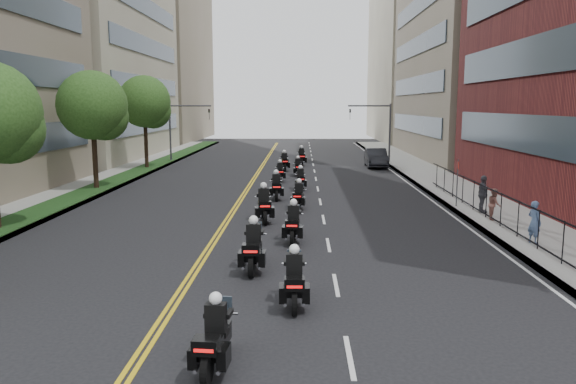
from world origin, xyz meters
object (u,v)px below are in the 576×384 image
motorcycle_4 (264,206)px  motorcycle_6 (276,188)px  motorcycle_7 (301,180)px  pedestrian_c (483,194)px  motorcycle_11 (302,157)px  parked_sedan (376,158)px  pedestrian_b (494,204)px  motorcycle_3 (293,225)px  motorcycle_5 (299,197)px  motorcycle_0 (215,340)px  motorcycle_2 (253,249)px  motorcycle_8 (280,173)px  motorcycle_10 (284,162)px  motorcycle_1 (294,282)px  motorcycle_9 (298,168)px  pedestrian_a (534,222)px

motorcycle_4 → motorcycle_6: bearing=80.3°
motorcycle_7 → pedestrian_c: pedestrian_c is taller
motorcycle_7 → pedestrian_c: 12.43m
motorcycle_4 → motorcycle_11: (1.78, 25.10, -0.02)m
parked_sedan → pedestrian_b: size_ratio=3.40×
motorcycle_3 → motorcycle_5: (0.18, 7.35, -0.05)m
motorcycle_0 → motorcycle_11: (1.80, 40.11, 0.07)m
motorcycle_2 → motorcycle_8: motorcycle_2 is taller
motorcycle_10 → motorcycle_11: bearing=65.3°
motorcycle_1 → pedestrian_c: bearing=53.4°
motorcycle_0 → motorcycle_2: motorcycle_2 is taller
motorcycle_4 → motorcycle_9: motorcycle_4 is taller
motorcycle_0 → motorcycle_6: bearing=94.0°
motorcycle_1 → pedestrian_b: 14.62m
motorcycle_5 → motorcycle_8: motorcycle_5 is taller
pedestrian_a → motorcycle_11: bearing=-6.2°
motorcycle_5 → parked_sedan: (6.76, 20.31, 0.19)m
motorcycle_3 → motorcycle_9: (0.04, 21.27, -0.07)m
pedestrian_a → motorcycle_4: bearing=44.3°
motorcycle_5 → parked_sedan: parked_sedan is taller
motorcycle_0 → motorcycle_3: 11.23m
motorcycle_5 → motorcycle_7: motorcycle_5 is taller
motorcycle_2 → pedestrian_a: motorcycle_2 is taller
motorcycle_1 → motorcycle_10: (-1.25, 32.08, 0.01)m
motorcycle_4 → motorcycle_5: motorcycle_4 is taller
motorcycle_3 → motorcycle_4: bearing=113.1°
motorcycle_5 → motorcycle_6: size_ratio=0.92×
motorcycle_4 → pedestrian_c: (10.86, 1.80, 0.35)m
motorcycle_8 → pedestrian_a: pedestrian_a is taller
motorcycle_0 → pedestrian_a: pedestrian_a is taller
motorcycle_5 → motorcycle_0: bearing=-89.9°
motorcycle_2 → motorcycle_5: 11.47m
motorcycle_1 → motorcycle_5: motorcycle_1 is taller
motorcycle_6 → parked_sedan: 19.17m
motorcycle_2 → motorcycle_10: size_ratio=1.06×
motorcycle_9 → parked_sedan: 9.41m
motorcycle_8 → pedestrian_b: 17.72m
motorcycle_4 → parked_sedan: size_ratio=0.51×
motorcycle_10 → pedestrian_a: size_ratio=1.41×
motorcycle_11 → motorcycle_3: bearing=-94.3°
motorcycle_2 → motorcycle_10: motorcycle_2 is taller
motorcycle_10 → pedestrian_c: bearing=-67.0°
motorcycle_8 → motorcycle_11: (1.56, 10.83, 0.10)m
motorcycle_11 → pedestrian_c: (9.08, -23.30, 0.37)m
pedestrian_a → pedestrian_b: 4.58m
motorcycle_5 → pedestrian_c: size_ratio=1.17×
motorcycle_2 → motorcycle_11: bearing=87.3°
motorcycle_3 → motorcycle_8: (-1.24, 18.15, -0.07)m
motorcycle_7 → motorcycle_3: bearing=-93.2°
motorcycle_6 → pedestrian_a: 15.17m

